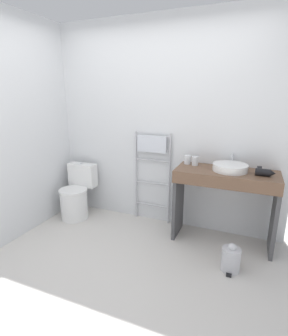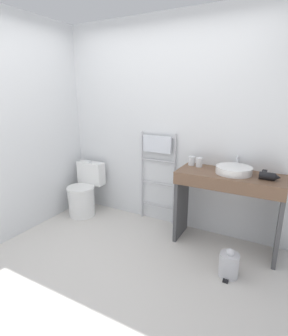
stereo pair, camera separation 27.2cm
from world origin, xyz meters
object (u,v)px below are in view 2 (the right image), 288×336
Objects in this scene: toilet at (84,194)px; trash_bin at (229,264)px; hair_dryer at (268,176)px; cup_near_wall at (192,161)px; towel_radiator at (157,158)px; cup_near_edge at (199,162)px; sink_basin at (234,170)px.

toilet is 2.16m from trash_bin.
toilet is 3.81× the size of hair_dryer.
toilet is 7.08× the size of cup_near_wall.
cup_near_wall is at bearing 8.54° from toilet.
trash_bin is (2.11, -0.40, -0.18)m from toilet.
towel_radiator reaches higher than cup_near_edge.
trash_bin is (0.52, -0.60, -0.80)m from cup_near_edge.
toilet is 1.98× the size of sink_basin.
cup_near_edge is 0.75m from hair_dryer.
cup_near_edge is at bearing 168.07° from sink_basin.
trash_bin is (-0.21, -0.47, -0.78)m from hair_dryer.
sink_basin is (0.98, -0.17, 0.03)m from towel_radiator.
towel_radiator reaches higher than hair_dryer.
cup_near_wall is at bearing -7.51° from towel_radiator.
cup_near_edge is at bearing -15.03° from cup_near_wall.
towel_radiator is 11.55× the size of cup_near_edge.
trash_bin is at bearing -114.39° from hair_dryer.
towel_radiator is at bearing 15.77° from toilet.
toilet is at bearing -178.27° from hair_dryer.
trash_bin is at bearing -10.80° from toilet.
trash_bin is (0.12, -0.52, -0.78)m from sink_basin.
cup_near_wall is at bearing 167.46° from sink_basin.
towel_radiator is 0.99m from sink_basin.
towel_radiator is 4.13× the size of trash_bin.
cup_near_edge is (-0.40, 0.09, 0.01)m from sink_basin.
sink_basin reaches higher than toilet.
cup_near_edge is at bearing 130.96° from trash_bin.
cup_near_wall reaches higher than trash_bin.
toilet is 1.72m from cup_near_edge.
sink_basin reaches higher than trash_bin.
cup_near_wall is 1.19m from trash_bin.
sink_basin is at bearing -12.54° from cup_near_wall.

